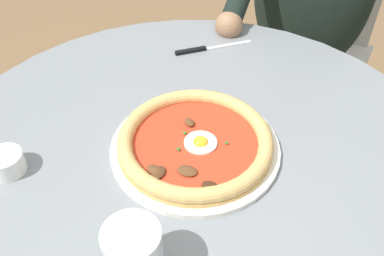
{
  "coord_description": "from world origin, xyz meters",
  "views": [
    {
      "loc": [
        -0.51,
        0.14,
        1.26
      ],
      "look_at": [
        0.03,
        -0.01,
        0.74
      ],
      "focal_mm": 39.54,
      "sensor_mm": 36.0,
      "label": 1
    }
  ],
  "objects_px": {
    "steak_knife": "(202,49)",
    "dining_table": "(193,207)",
    "ramekin_capers": "(6,162)",
    "diner_person": "(300,50)",
    "cafe_chair_diner": "(311,37)",
    "pizza_on_plate": "(195,143)"
  },
  "relations": [
    {
      "from": "pizza_on_plate",
      "to": "steak_knife",
      "type": "xyz_separation_m",
      "value": [
        0.31,
        -0.11,
        -0.01
      ]
    },
    {
      "from": "steak_knife",
      "to": "diner_person",
      "type": "relative_size",
      "value": 0.16
    },
    {
      "from": "dining_table",
      "to": "ramekin_capers",
      "type": "bearing_deg",
      "value": 81.73
    },
    {
      "from": "dining_table",
      "to": "pizza_on_plate",
      "type": "bearing_deg",
      "value": -38.89
    },
    {
      "from": "diner_person",
      "to": "steak_knife",
      "type": "bearing_deg",
      "value": 116.95
    },
    {
      "from": "ramekin_capers",
      "to": "cafe_chair_diner",
      "type": "height_order",
      "value": "cafe_chair_diner"
    },
    {
      "from": "steak_knife",
      "to": "ramekin_capers",
      "type": "xyz_separation_m",
      "value": [
        -0.28,
        0.43,
        0.02
      ]
    },
    {
      "from": "ramekin_capers",
      "to": "dining_table",
      "type": "bearing_deg",
      "value": -98.27
    },
    {
      "from": "steak_knife",
      "to": "ramekin_capers",
      "type": "distance_m",
      "value": 0.51
    },
    {
      "from": "ramekin_capers",
      "to": "cafe_chair_diner",
      "type": "bearing_deg",
      "value": -58.12
    },
    {
      "from": "ramekin_capers",
      "to": "diner_person",
      "type": "height_order",
      "value": "diner_person"
    },
    {
      "from": "pizza_on_plate",
      "to": "ramekin_capers",
      "type": "distance_m",
      "value": 0.33
    },
    {
      "from": "steak_knife",
      "to": "cafe_chair_diner",
      "type": "xyz_separation_m",
      "value": [
        0.29,
        -0.48,
        -0.21
      ]
    },
    {
      "from": "steak_knife",
      "to": "dining_table",
      "type": "bearing_deg",
      "value": 160.52
    },
    {
      "from": "pizza_on_plate",
      "to": "cafe_chair_diner",
      "type": "xyz_separation_m",
      "value": [
        0.61,
        -0.59,
        -0.23
      ]
    },
    {
      "from": "dining_table",
      "to": "diner_person",
      "type": "bearing_deg",
      "value": -44.06
    },
    {
      "from": "steak_knife",
      "to": "ramekin_capers",
      "type": "height_order",
      "value": "ramekin_capers"
    },
    {
      "from": "steak_knife",
      "to": "diner_person",
      "type": "height_order",
      "value": "diner_person"
    },
    {
      "from": "dining_table",
      "to": "pizza_on_plate",
      "type": "relative_size",
      "value": 3.21
    },
    {
      "from": "diner_person",
      "to": "cafe_chair_diner",
      "type": "distance_m",
      "value": 0.14
    },
    {
      "from": "pizza_on_plate",
      "to": "ramekin_capers",
      "type": "xyz_separation_m",
      "value": [
        0.04,
        0.32,
        0.0
      ]
    },
    {
      "from": "diner_person",
      "to": "dining_table",
      "type": "bearing_deg",
      "value": 135.94
    }
  ]
}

